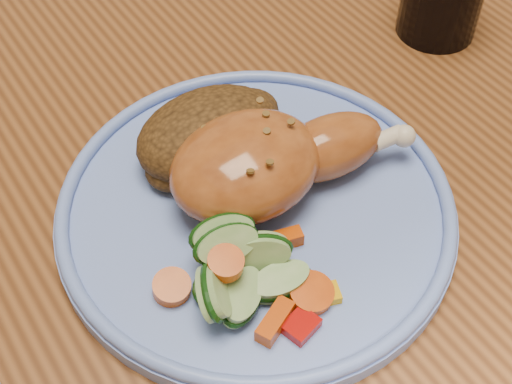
% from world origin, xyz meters
% --- Properties ---
extents(dining_table, '(0.90, 1.40, 0.75)m').
position_xyz_m(dining_table, '(0.00, 0.00, 0.67)').
color(dining_table, brown).
rests_on(dining_table, ground).
extents(chair_far, '(0.42, 0.42, 0.91)m').
position_xyz_m(chair_far, '(0.00, 0.63, 0.49)').
color(chair_far, '#4C2D16').
rests_on(chair_far, ground).
extents(plate, '(0.28, 0.28, 0.01)m').
position_xyz_m(plate, '(-0.02, -0.05, 0.76)').
color(plate, '#6885DB').
rests_on(plate, dining_table).
extents(plate_rim, '(0.28, 0.28, 0.01)m').
position_xyz_m(plate_rim, '(-0.02, -0.05, 0.77)').
color(plate_rim, '#6885DB').
rests_on(plate_rim, plate).
extents(chicken_leg, '(0.18, 0.09, 0.06)m').
position_xyz_m(chicken_leg, '(-0.01, -0.04, 0.79)').
color(chicken_leg, '#A55522').
rests_on(chicken_leg, plate).
extents(rice_pilaf, '(0.12, 0.08, 0.05)m').
position_xyz_m(rice_pilaf, '(-0.02, 0.01, 0.78)').
color(rice_pilaf, '#4A2E12').
rests_on(rice_pilaf, plate).
extents(vegetable_pile, '(0.11, 0.10, 0.05)m').
position_xyz_m(vegetable_pile, '(-0.07, -0.10, 0.78)').
color(vegetable_pile, '#A50A05').
rests_on(vegetable_pile, plate).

